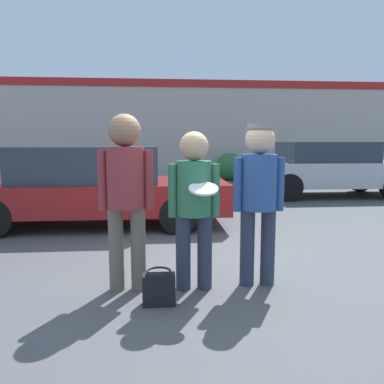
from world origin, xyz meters
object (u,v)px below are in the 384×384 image
Objects in this scene: person_right at (259,189)px; parked_car_near at (94,186)px; handbag at (159,288)px; shrub at (230,167)px; parked_car_far at (327,169)px; person_middle_with_frisbee at (194,198)px; person_left at (126,186)px.

parked_car_near is at bearing 125.09° from person_right.
parked_car_near is at bearing 108.24° from handbag.
handbag is (-2.78, -11.26, -0.38)m from shrub.
parked_car_near is 1.03× the size of parked_car_far.
parked_car_far is (4.32, 6.37, -0.18)m from person_middle_with_frisbee.
person_middle_with_frisbee is at bearing -64.43° from parked_car_near.
person_middle_with_frisbee reaches higher than parked_car_far.
handbag is at bearing -135.11° from person_middle_with_frisbee.
person_middle_with_frisbee reaches higher than shrub.
person_left is at bearing 128.64° from handbag.
parked_car_near reaches higher than shrub.
person_left is at bearing -128.32° from parked_car_far.
person_left is 1.05× the size of person_right.
person_middle_with_frisbee is (0.68, -0.04, -0.12)m from person_left.
person_middle_with_frisbee is 0.68m from person_right.
person_left reaches higher than handbag.
person_right is 0.36× the size of parked_car_near.
person_left is 1.64× the size of shrub.
shrub is 3.25× the size of handbag.
person_right is (1.35, 0.02, -0.05)m from person_left.
handbag is at bearing -103.87° from shrub.
shrub is at bearing 76.13° from handbag.
person_middle_with_frisbee is at bearing -174.92° from person_right.
handbag is (0.32, -0.40, -0.91)m from person_left.
parked_car_far is 4.21× the size of shrub.
parked_car_near is (-0.85, 3.16, -0.36)m from person_left.
parked_car_near is at bearing -151.57° from parked_car_far.
person_left is 11.31m from shrub.
person_right is 7.29m from parked_car_far.
handbag is (-0.36, -0.36, -0.79)m from person_middle_with_frisbee.
parked_car_near is at bearing 105.13° from person_left.
parked_car_near is (-1.53, 3.20, -0.23)m from person_middle_with_frisbee.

